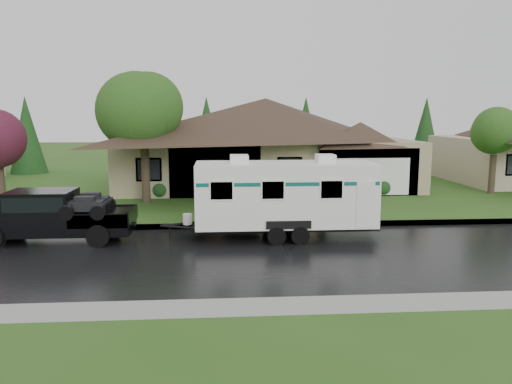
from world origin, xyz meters
TOP-DOWN VIEW (x-y plane):
  - ground at (0.00, 0.00)m, footprint 140.00×140.00m
  - road at (0.00, -2.00)m, footprint 140.00×8.00m
  - curb at (0.00, 2.25)m, footprint 140.00×0.50m
  - lawn at (0.00, 15.00)m, footprint 140.00×26.00m
  - house_main at (2.29, 13.84)m, footprint 19.44×10.80m
  - tree_left_green at (-4.84, 7.83)m, footprint 4.09×4.09m
  - tree_right_green at (14.85, 9.42)m, footprint 3.12×3.12m
  - shrub_row at (2.00, 9.30)m, footprint 13.60×1.00m
  - pickup_truck at (-7.30, 0.38)m, footprint 5.81×2.21m
  - travel_trailer at (1.51, 0.38)m, footprint 7.16×2.52m

SIDE VIEW (x-z plane):
  - ground at x=0.00m, z-range 0.00..0.00m
  - road at x=0.00m, z-range 0.00..0.01m
  - curb at x=0.00m, z-range 0.00..0.15m
  - lawn at x=0.00m, z-range 0.00..0.15m
  - shrub_row at x=2.00m, z-range 0.15..1.15m
  - pickup_truck at x=-7.30m, z-range 0.07..2.01m
  - travel_trailer at x=1.51m, z-range 0.10..3.31m
  - house_main at x=2.29m, z-range 0.14..7.04m
  - tree_right_green at x=14.85m, z-range 1.14..6.30m
  - tree_left_green at x=-4.84m, z-range 1.46..8.23m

